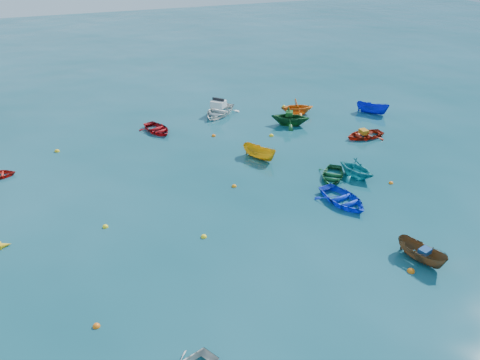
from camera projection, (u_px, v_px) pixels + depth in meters
name	position (u px, v px, depth m)	size (l,w,h in m)	color
ground	(272.00, 225.00, 26.89)	(160.00, 160.00, 0.00)	#093E48
sampan_brown_mid	(420.00, 260.00, 24.04)	(1.05, 2.78, 1.08)	brown
dinghy_blue_se	(343.00, 203.00, 29.04)	(2.59, 3.62, 0.75)	#1133DA
sampan_yellow_mid	(259.00, 158.00, 34.53)	(1.09, 2.89, 1.12)	#C79411
dinghy_green_e	(332.00, 178.00, 31.86)	(2.16, 3.02, 0.63)	#13522B
dinghy_cyan_se	(355.00, 176.00, 32.06)	(2.39, 2.77, 1.46)	teal
dinghy_green_n	(290.00, 125.00, 40.32)	(2.79, 3.23, 1.70)	#11491F
dinghy_red_ne	(364.00, 137.00, 37.98)	(2.31, 3.23, 0.67)	#A5200D
sampan_blue_far	(372.00, 113.00, 42.79)	(1.11, 2.96, 1.14)	#0E1AB2
dinghy_red_far	(157.00, 132.00, 39.03)	(2.32, 3.24, 0.67)	#A00D12
dinghy_orange_far	(297.00, 114.00, 42.66)	(2.53, 2.94, 1.55)	orange
motorboat_white	(219.00, 114.00, 42.55)	(2.96, 4.14, 1.46)	white
tarp_blue_a	(425.00, 251.00, 23.61)	(0.60, 0.45, 0.29)	navy
tarp_green_b	(289.00, 114.00, 39.84)	(0.75, 0.57, 0.36)	#124B16
tarp_orange_b	(364.00, 132.00, 37.71)	(0.72, 0.54, 0.35)	#BB7313
buoy_or_a	(96.00, 327.00, 20.08)	(0.32, 0.32, 0.32)	orange
buoy_ye_a	(204.00, 237.00, 25.83)	(0.33, 0.33, 0.33)	yellow
buoy_or_b	(411.00, 272.00, 23.26)	(0.38, 0.38, 0.38)	orange
buoy_ye_b	(105.00, 227.00, 26.69)	(0.33, 0.33, 0.33)	yellow
buoy_or_c	(234.00, 187.00, 30.81)	(0.33, 0.33, 0.33)	orange
buoy_ye_c	(271.00, 136.00, 38.21)	(0.37, 0.37, 0.37)	yellow
buoy_or_d	(391.00, 183.00, 31.20)	(0.30, 0.30, 0.30)	orange
buoy_ye_d	(57.00, 152.00, 35.58)	(0.38, 0.38, 0.38)	yellow
buoy_or_e	(214.00, 136.00, 38.18)	(0.34, 0.34, 0.34)	orange
buoy_ye_e	(284.00, 107.00, 44.36)	(0.33, 0.33, 0.33)	yellow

